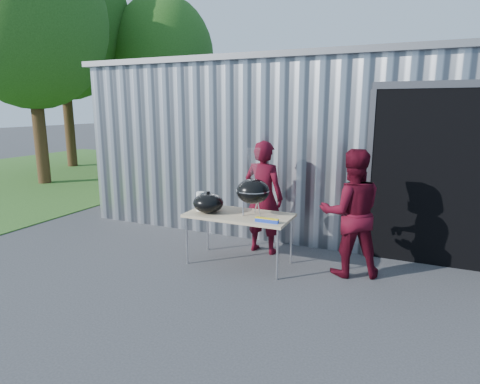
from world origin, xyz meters
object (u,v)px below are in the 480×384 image
at_px(person_bystander, 351,213).
at_px(person_cook, 263,197).
at_px(folding_table, 239,217).
at_px(kettle_grill, 253,186).

bearing_deg(person_bystander, person_cook, -34.65).
relative_size(folding_table, person_cook, 0.85).
bearing_deg(person_cook, kettle_grill, 101.59).
distance_m(kettle_grill, person_cook, 0.65).
bearing_deg(folding_table, person_cook, 77.51).
bearing_deg(person_cook, folding_table, 83.33).
bearing_deg(kettle_grill, folding_table, -170.02).
distance_m(folding_table, kettle_grill, 0.50).
xyz_separation_m(person_cook, person_bystander, (1.38, -0.34, -0.02)).
xyz_separation_m(kettle_grill, person_bystander, (1.32, 0.24, -0.30)).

